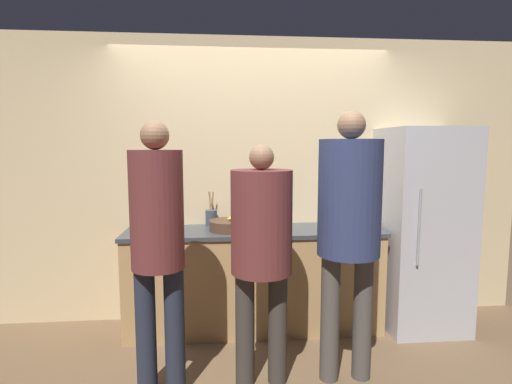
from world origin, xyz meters
TOP-DOWN VIEW (x-y plane):
  - ground_plane at (0.00, 0.00)m, footprint 14.00×14.00m
  - wall_back at (0.00, 0.62)m, footprint 5.20×0.06m
  - counter at (0.00, 0.33)m, footprint 2.23×0.60m
  - refrigerator at (1.49, 0.25)m, footprint 0.68×0.71m
  - person_left at (-0.69, -0.59)m, footprint 0.33×0.33m
  - person_center at (-0.02, -0.52)m, footprint 0.41×0.41m
  - person_right at (0.57, -0.52)m, footprint 0.42×0.42m
  - fruit_bowl at (-0.21, 0.29)m, footprint 0.35×0.35m
  - utensil_crock at (-0.38, 0.52)m, footprint 0.11×0.11m
  - bottle_red at (-0.69, 0.24)m, footprint 0.07×0.07m
  - cup_black at (-0.68, 0.34)m, footprint 0.07×0.07m
  - cup_blue at (0.81, 0.27)m, footprint 0.09×0.09m

SIDE VIEW (x-z plane):
  - ground_plane at x=0.00m, z-range 0.00..0.00m
  - counter at x=0.00m, z-range 0.00..0.90m
  - refrigerator at x=1.49m, z-range 0.00..1.78m
  - cup_black at x=-0.68m, z-range 0.90..0.98m
  - cup_blue at x=0.81m, z-range 0.90..0.98m
  - fruit_bowl at x=-0.21m, z-range 0.88..1.01m
  - utensil_crock at x=-0.38m, z-range 0.82..1.13m
  - bottle_red at x=-0.69m, z-range 0.87..1.11m
  - person_center at x=-0.02m, z-range 0.19..1.82m
  - person_left at x=-0.69m, z-range 0.16..1.94m
  - person_right at x=0.57m, z-range 0.22..2.07m
  - wall_back at x=0.00m, z-range 0.00..2.60m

